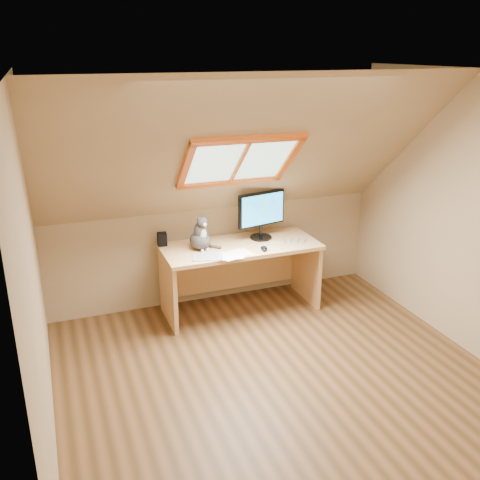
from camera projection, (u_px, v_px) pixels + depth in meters
name	position (u px, v px, depth m)	size (l,w,h in m)	color
ground	(285.00, 385.00, 4.28)	(3.50, 3.50, 0.00)	brown
room_shell	(296.00, 219.00, 3.71)	(3.52, 3.52, 2.41)	tan
desk	(238.00, 263.00, 5.43)	(1.56, 0.68, 0.71)	#DEAB69
monitor	(261.00, 212.00, 5.38)	(0.53, 0.22, 0.49)	black
cat	(200.00, 236.00, 5.15)	(0.24, 0.28, 0.36)	#433E3C
desk_speaker	(162.00, 239.00, 5.26)	(0.09, 0.09, 0.13)	black
graphics_tablet	(208.00, 257.00, 4.97)	(0.28, 0.20, 0.01)	#B2B2B7
mouse	(264.00, 248.00, 5.15)	(0.06, 0.11, 0.04)	black
papers	(233.00, 256.00, 5.01)	(0.35, 0.30, 0.01)	white
cables	(287.00, 242.00, 5.35)	(0.51, 0.26, 0.01)	silver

